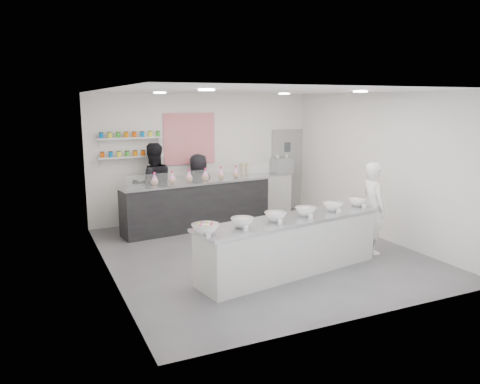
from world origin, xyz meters
The scene contains 26 objects.
floor centered at (0.00, 0.00, 0.00)m, with size 6.00×6.00×0.00m, color #515156.
ceiling centered at (0.00, 0.00, 3.00)m, with size 6.00×6.00×0.00m, color white.
back_wall centered at (0.00, 3.00, 1.50)m, with size 5.50×5.50×0.00m, color white.
left_wall centered at (-2.75, 0.00, 1.50)m, with size 6.00×6.00×0.00m, color white.
right_wall centered at (2.75, 0.00, 1.50)m, with size 6.00×6.00×0.00m, color white.
back_door centered at (2.30, 2.97, 1.05)m, with size 0.88×0.04×2.10m, color gray.
pattern_panel centered at (-0.35, 2.98, 1.95)m, with size 1.25×0.03×1.20m, color red.
jar_shelf_lower centered at (-1.75, 2.90, 1.60)m, with size 1.45×0.22×0.04m, color silver.
jar_shelf_upper centered at (-1.75, 2.90, 2.02)m, with size 1.45×0.22×0.04m, color silver.
preserve_jars centered at (-1.75, 2.88, 1.88)m, with size 1.45×0.10×0.56m, color #ED5000, non-canonical shape.
downlight_0 centered at (-1.40, -1.00, 2.98)m, with size 0.24×0.24×0.02m, color white.
downlight_1 centered at (1.40, -1.00, 2.98)m, with size 0.24×0.24×0.02m, color white.
downlight_2 centered at (-1.40, 1.60, 2.98)m, with size 0.24×0.24×0.02m, color white.
downlight_3 centered at (1.40, 1.60, 2.98)m, with size 0.24×0.24×0.02m, color white.
prep_counter centered at (0.00, -1.12, 0.47)m, with size 3.41×0.78×0.93m, color beige.
back_bar centered at (-0.47, 2.13, 0.54)m, with size 3.47×0.64×1.08m, color black.
sneeze_guard centered at (-0.43, 1.82, 1.22)m, with size 3.43×0.01×0.29m, color white.
espresso_ledge centered at (1.55, 2.78, 0.51)m, with size 1.36×0.43×1.01m, color beige.
espresso_machine centered at (2.05, 2.78, 1.20)m, with size 0.50×0.34×0.38m, color #93969E.
cup_stacks centered at (1.00, 2.78, 1.16)m, with size 0.24×0.24×0.31m, color beige, non-canonical shape.
prep_bowls centered at (0.00, -1.12, 1.00)m, with size 3.61×0.46×0.14m, color white, non-canonical shape.
label_cards centered at (-0.09, -1.62, 0.97)m, with size 3.31×0.04×0.07m, color white, non-canonical shape.
cookie_bags centered at (-0.47, 2.13, 1.22)m, with size 2.16×0.16×0.28m, color #FF86CF, non-canonical shape.
woman_prep centered at (1.95, -0.85, 0.86)m, with size 0.63×0.41×1.72m, color white.
staff_left centered at (-1.35, 2.60, 0.96)m, with size 0.93×0.73×1.92m, color black.
staff_right centered at (-0.27, 2.60, 0.81)m, with size 0.80×0.52×1.63m, color black.
Camera 1 is at (-3.86, -7.56, 2.82)m, focal length 35.00 mm.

